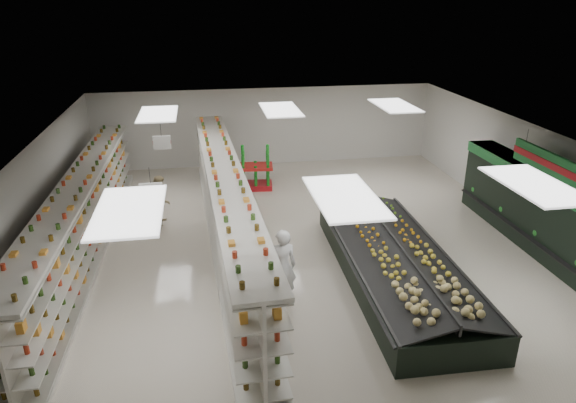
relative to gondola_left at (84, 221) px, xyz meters
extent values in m
plane|color=beige|center=(5.98, -0.70, -0.99)|extent=(16.00, 16.00, 0.00)
cube|color=white|center=(5.98, -0.70, 2.21)|extent=(14.00, 16.00, 0.02)
cube|color=silver|center=(5.98, 7.30, 0.61)|extent=(14.00, 0.02, 3.20)
cube|color=silver|center=(-1.02, -0.70, 0.61)|extent=(0.02, 16.00, 3.20)
cube|color=silver|center=(12.98, -0.70, 0.61)|extent=(0.02, 16.00, 3.20)
cube|color=black|center=(12.53, -2.20, 0.11)|extent=(0.80, 8.00, 2.20)
cube|color=#1E7232|center=(12.51, -2.20, 1.06)|extent=(0.85, 8.00, 0.30)
cube|color=black|center=(12.28, -2.20, -0.44)|extent=(0.55, 7.80, 0.15)
cube|color=silver|center=(12.38, -2.20, 0.36)|extent=(0.45, 7.70, 0.03)
cube|color=silver|center=(12.38, -2.20, 0.66)|extent=(0.45, 7.70, 0.03)
cube|color=white|center=(2.18, -2.70, 1.76)|extent=(0.50, 0.06, 0.40)
cube|color=#B1141B|center=(2.18, -2.70, 1.76)|extent=(0.52, 0.02, 0.12)
cylinder|color=black|center=(2.18, -2.70, 2.06)|extent=(0.01, 0.01, 0.50)
cube|color=white|center=(2.18, 1.30, 1.76)|extent=(0.50, 0.06, 0.40)
cube|color=#B1141B|center=(2.18, 1.30, 1.76)|extent=(0.52, 0.02, 0.12)
cylinder|color=black|center=(2.18, 1.30, 2.06)|extent=(0.01, 0.01, 0.50)
cube|color=#1E7232|center=(12.23, -2.20, 1.66)|extent=(0.10, 3.20, 0.60)
cube|color=#B1141B|center=(12.17, -2.20, 1.66)|extent=(0.03, 3.20, 0.18)
cylinder|color=black|center=(12.23, -1.00, 2.06)|extent=(0.01, 0.01, 0.50)
cube|color=silver|center=(0.00, 0.00, -0.92)|extent=(1.08, 12.41, 0.12)
cube|color=silver|center=(0.00, 0.00, 0.05)|extent=(0.22, 12.40, 2.07)
cube|color=silver|center=(0.00, 0.00, 1.12)|extent=(1.08, 12.41, 0.08)
cube|color=silver|center=(-0.24, 0.00, -0.80)|extent=(0.61, 12.30, 0.03)
cube|color=silver|center=(-0.24, 0.00, -0.35)|extent=(0.61, 12.30, 0.03)
cube|color=silver|center=(-0.24, 0.00, 0.10)|extent=(0.61, 12.30, 0.03)
cube|color=silver|center=(-0.24, 0.00, 0.56)|extent=(0.61, 12.30, 0.03)
cube|color=silver|center=(-0.24, 0.00, 1.01)|extent=(0.61, 12.30, 0.03)
cube|color=silver|center=(0.24, 0.00, -0.80)|extent=(0.61, 12.30, 0.03)
cube|color=silver|center=(0.24, 0.00, -0.35)|extent=(0.61, 12.30, 0.03)
cube|color=silver|center=(0.24, 0.00, 0.10)|extent=(0.61, 12.30, 0.03)
cube|color=silver|center=(0.24, 0.00, 0.56)|extent=(0.61, 12.30, 0.03)
cube|color=silver|center=(0.24, 0.00, 1.01)|extent=(0.61, 12.30, 0.03)
cube|color=silver|center=(3.88, -0.08, -0.92)|extent=(1.53, 13.29, 0.13)
cube|color=silver|center=(3.88, -0.08, 0.12)|extent=(0.61, 13.25, 2.21)
cube|color=silver|center=(3.88, -0.08, 1.27)|extent=(1.53, 13.29, 0.09)
cube|color=silver|center=(3.63, -0.09, -0.79)|extent=(1.02, 13.16, 0.03)
cube|color=silver|center=(3.63, -0.09, -0.30)|extent=(1.02, 13.16, 0.03)
cube|color=silver|center=(3.63, -0.09, 0.18)|extent=(1.02, 13.16, 0.03)
cube|color=silver|center=(3.63, -0.09, 0.66)|extent=(1.02, 13.16, 0.03)
cube|color=silver|center=(3.63, -0.09, 1.15)|extent=(1.02, 13.16, 0.03)
cube|color=silver|center=(4.14, -0.07, -0.79)|extent=(1.02, 13.16, 0.03)
cube|color=silver|center=(4.14, -0.07, -0.30)|extent=(1.02, 13.16, 0.03)
cube|color=silver|center=(4.14, -0.07, 0.18)|extent=(1.02, 13.16, 0.03)
cube|color=silver|center=(4.14, -0.07, 0.66)|extent=(1.02, 13.16, 0.03)
cube|color=silver|center=(4.14, -0.07, 1.15)|extent=(1.02, 13.16, 0.03)
cube|color=black|center=(7.96, -2.74, -0.63)|extent=(2.61, 7.16, 0.71)
cube|color=#262626|center=(6.79, -2.72, -0.26)|extent=(0.23, 7.11, 0.06)
cube|color=#262626|center=(9.14, -2.77, -0.26)|extent=(0.23, 7.11, 0.06)
cube|color=black|center=(7.33, -2.73, -0.15)|extent=(1.48, 7.03, 0.36)
cube|color=black|center=(8.60, -2.76, -0.15)|extent=(1.48, 7.03, 0.36)
cube|color=#262626|center=(7.96, -2.74, -0.05)|extent=(0.22, 7.00, 0.25)
cube|color=#B1141B|center=(5.20, 4.39, -0.89)|extent=(1.27, 0.91, 0.20)
cube|color=red|center=(5.20, 4.39, -0.14)|extent=(1.33, 0.97, 0.10)
imported|color=white|center=(4.98, -3.27, -0.05)|extent=(0.71, 0.49, 1.87)
imported|color=tan|center=(1.95, 1.81, -0.20)|extent=(0.61, 0.84, 1.57)
camera|label=1|loc=(3.38, -13.51, 5.80)|focal=32.00mm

